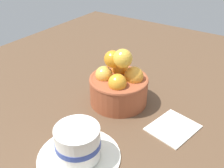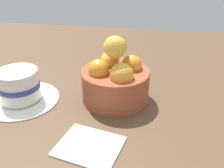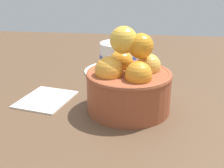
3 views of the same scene
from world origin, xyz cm
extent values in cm
cube|color=brown|center=(0.00, 0.00, -2.02)|extent=(128.78, 113.41, 4.05)
cylinder|color=#9E4C2D|center=(0.00, 0.00, 3.44)|extent=(14.37, 14.37, 6.89)
torus|color=#9E4C2D|center=(0.00, 0.00, 6.49)|extent=(14.57, 14.57, 1.00)
sphere|color=orange|center=(3.19, 1.69, 7.63)|extent=(4.34, 4.34, 4.34)
sphere|color=#EEB548|center=(-1.69, 3.19, 7.63)|extent=(4.24, 4.24, 4.24)
sphere|color=orange|center=(-3.19, -1.69, 7.63)|extent=(4.34, 4.34, 4.34)
sphere|color=gold|center=(1.69, -3.19, 7.63)|extent=(4.73, 4.73, 4.73)
sphere|color=orange|center=(-0.13, 1.79, 11.50)|extent=(4.18, 4.18, 4.18)
sphere|color=yellow|center=(-0.33, -1.01, 12.40)|extent=(4.52, 4.52, 4.52)
cylinder|color=white|center=(-20.13, -4.00, 0.30)|extent=(16.17, 16.17, 0.60)
cylinder|color=white|center=(-20.13, -4.00, 3.86)|extent=(8.55, 8.55, 6.51)
cylinder|color=#2D4299|center=(-20.13, -4.00, 3.77)|extent=(8.71, 8.71, 1.17)
cube|color=white|center=(-1.95, -15.74, 0.30)|extent=(11.96, 10.64, 0.60)
camera|label=1|loc=(-46.02, -29.36, 37.96)|focal=41.44mm
camera|label=2|loc=(6.93, -45.68, 28.86)|focal=39.34mm
camera|label=3|loc=(46.28, 2.88, 22.91)|focal=46.68mm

